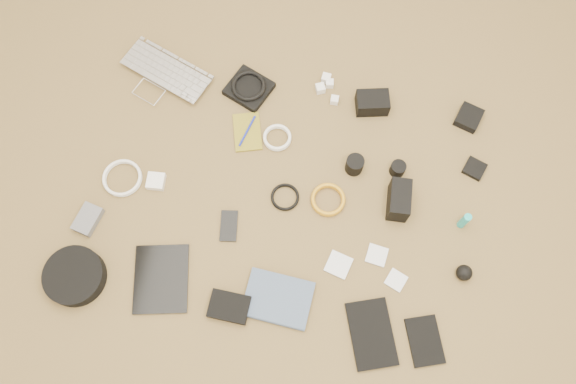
% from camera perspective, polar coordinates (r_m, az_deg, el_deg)
% --- Properties ---
extents(laptop, '(0.41, 0.36, 0.03)m').
position_cam_1_polar(laptop, '(2.24, -12.94, 10.95)').
color(laptop, silver).
rests_on(laptop, ground).
extents(headphone_pouch, '(0.20, 0.19, 0.03)m').
position_cam_1_polar(headphone_pouch, '(2.17, -3.98, 10.43)').
color(headphone_pouch, black).
rests_on(headphone_pouch, ground).
extents(headphones, '(0.14, 0.14, 0.02)m').
position_cam_1_polar(headphones, '(2.15, -4.02, 10.72)').
color(headphones, black).
rests_on(headphones, headphone_pouch).
extents(charger_a, '(0.04, 0.04, 0.03)m').
position_cam_1_polar(charger_a, '(2.19, 3.90, 11.44)').
color(charger_a, white).
rests_on(charger_a, ground).
extents(charger_b, '(0.04, 0.04, 0.03)m').
position_cam_1_polar(charger_b, '(2.17, 3.30, 10.46)').
color(charger_b, white).
rests_on(charger_b, ground).
extents(charger_c, '(0.03, 0.03, 0.03)m').
position_cam_1_polar(charger_c, '(2.18, 4.24, 10.94)').
color(charger_c, white).
rests_on(charger_c, ground).
extents(charger_d, '(0.03, 0.03, 0.03)m').
position_cam_1_polar(charger_d, '(2.15, 4.75, 9.30)').
color(charger_d, white).
rests_on(charger_d, ground).
extents(dslr_camera, '(0.13, 0.11, 0.07)m').
position_cam_1_polar(dslr_camera, '(2.13, 8.56, 8.95)').
color(dslr_camera, black).
rests_on(dslr_camera, ground).
extents(lens_pouch, '(0.11, 0.12, 0.03)m').
position_cam_1_polar(lens_pouch, '(2.21, 17.89, 7.21)').
color(lens_pouch, black).
rests_on(lens_pouch, ground).
extents(notebook_olive, '(0.14, 0.17, 0.01)m').
position_cam_1_polar(notebook_olive, '(2.09, -4.15, 6.11)').
color(notebook_olive, olive).
rests_on(notebook_olive, ground).
extents(pen_blue, '(0.04, 0.13, 0.01)m').
position_cam_1_polar(pen_blue, '(2.09, -4.16, 6.21)').
color(pen_blue, '#141FA4').
rests_on(pen_blue, notebook_olive).
extents(cable_white_a, '(0.13, 0.13, 0.01)m').
position_cam_1_polar(cable_white_a, '(2.08, -1.10, 5.47)').
color(cable_white_a, white).
rests_on(cable_white_a, ground).
extents(lens_a, '(0.08, 0.08, 0.07)m').
position_cam_1_polar(lens_a, '(2.02, 6.78, 2.77)').
color(lens_a, black).
rests_on(lens_a, ground).
extents(lens_b, '(0.07, 0.07, 0.05)m').
position_cam_1_polar(lens_b, '(2.05, 11.08, 2.34)').
color(lens_b, black).
rests_on(lens_b, ground).
extents(card_reader, '(0.09, 0.09, 0.02)m').
position_cam_1_polar(card_reader, '(2.13, 18.42, 2.27)').
color(card_reader, black).
rests_on(card_reader, ground).
extents(power_brick, '(0.07, 0.07, 0.03)m').
position_cam_1_polar(power_brick, '(2.06, -13.27, 1.07)').
color(power_brick, white).
rests_on(power_brick, ground).
extents(cable_white_b, '(0.15, 0.15, 0.01)m').
position_cam_1_polar(cable_white_b, '(2.10, -16.43, 1.32)').
color(cable_white_b, white).
rests_on(cable_white_b, ground).
extents(cable_black, '(0.12, 0.12, 0.01)m').
position_cam_1_polar(cable_black, '(1.99, -0.30, -0.56)').
color(cable_black, black).
rests_on(cable_black, ground).
extents(cable_yellow, '(0.16, 0.16, 0.01)m').
position_cam_1_polar(cable_yellow, '(1.99, 4.08, -0.85)').
color(cable_yellow, orange).
rests_on(cable_yellow, ground).
extents(flash, '(0.07, 0.13, 0.10)m').
position_cam_1_polar(flash, '(1.98, 11.20, -0.79)').
color(flash, black).
rests_on(flash, ground).
extents(lens_cleaner, '(0.03, 0.03, 0.09)m').
position_cam_1_polar(lens_cleaner, '(2.01, 17.47, -2.81)').
color(lens_cleaner, '#1BAFB1').
rests_on(lens_cleaner, ground).
extents(battery_charger, '(0.09, 0.12, 0.03)m').
position_cam_1_polar(battery_charger, '(2.08, -19.68, -2.63)').
color(battery_charger, '#5D5D63').
rests_on(battery_charger, ground).
extents(tablet, '(0.22, 0.26, 0.01)m').
position_cam_1_polar(tablet, '(1.96, -12.75, -8.60)').
color(tablet, black).
rests_on(tablet, ground).
extents(phone, '(0.07, 0.12, 0.01)m').
position_cam_1_polar(phone, '(1.97, -6.03, -3.45)').
color(phone, black).
rests_on(phone, ground).
extents(filter_case_left, '(0.10, 0.10, 0.01)m').
position_cam_1_polar(filter_case_left, '(1.93, 5.15, -7.38)').
color(filter_case_left, silver).
rests_on(filter_case_left, ground).
extents(filter_case_mid, '(0.08, 0.08, 0.01)m').
position_cam_1_polar(filter_case_mid, '(1.96, 9.00, -6.36)').
color(filter_case_mid, silver).
rests_on(filter_case_mid, ground).
extents(filter_case_right, '(0.08, 0.08, 0.01)m').
position_cam_1_polar(filter_case_right, '(1.95, 10.91, -8.79)').
color(filter_case_right, silver).
rests_on(filter_case_right, ground).
extents(air_blower, '(0.07, 0.07, 0.05)m').
position_cam_1_polar(air_blower, '(1.99, 17.46, -7.84)').
color(air_blower, black).
rests_on(air_blower, ground).
extents(headphone_case, '(0.27, 0.27, 0.06)m').
position_cam_1_polar(headphone_case, '(2.02, -20.85, -7.99)').
color(headphone_case, black).
rests_on(headphone_case, ground).
extents(drive_case, '(0.14, 0.10, 0.03)m').
position_cam_1_polar(drive_case, '(1.90, -5.99, -11.52)').
color(drive_case, black).
rests_on(drive_case, ground).
extents(paperback, '(0.23, 0.18, 0.02)m').
position_cam_1_polar(paperback, '(1.89, -1.65, -13.19)').
color(paperback, '#425471').
rests_on(paperback, ground).
extents(notebook_black_a, '(0.20, 0.25, 0.02)m').
position_cam_1_polar(notebook_black_a, '(1.91, 8.49, -14.07)').
color(notebook_black_a, black).
rests_on(notebook_black_a, ground).
extents(notebook_black_b, '(0.15, 0.18, 0.01)m').
position_cam_1_polar(notebook_black_b, '(1.94, 13.72, -14.48)').
color(notebook_black_b, black).
rests_on(notebook_black_b, ground).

